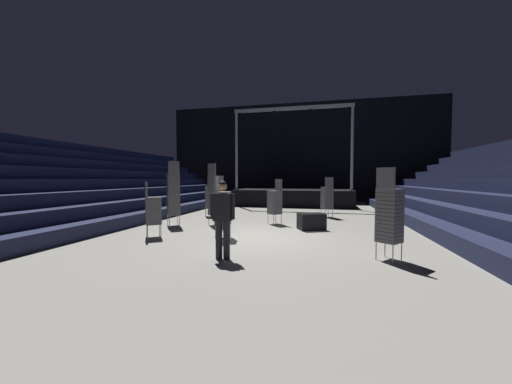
% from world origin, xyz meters
% --- Properties ---
extents(ground_plane, '(22.00, 30.00, 0.10)m').
position_xyz_m(ground_plane, '(0.00, 0.00, -0.05)').
color(ground_plane, gray).
extents(arena_end_wall, '(22.00, 0.30, 8.00)m').
position_xyz_m(arena_end_wall, '(0.00, 15.00, 4.00)').
color(arena_end_wall, black).
rests_on(arena_end_wall, ground_plane).
extents(bleacher_bank_left, '(6.00, 24.00, 3.60)m').
position_xyz_m(bleacher_bank_left, '(-8.00, 1.00, 1.80)').
color(bleacher_bank_left, '#191E38').
rests_on(bleacher_bank_left, ground_plane).
extents(stage_riser, '(7.68, 3.54, 6.27)m').
position_xyz_m(stage_riser, '(0.00, 10.72, 0.63)').
color(stage_riser, black).
rests_on(stage_riser, ground_plane).
extents(man_with_tie, '(0.57, 0.25, 1.77)m').
position_xyz_m(man_with_tie, '(-0.30, -2.49, 1.00)').
color(man_with_tie, black).
rests_on(man_with_tie, ground_plane).
extents(chair_stack_front_left, '(0.57, 0.57, 1.88)m').
position_xyz_m(chair_stack_front_left, '(-3.36, 4.14, 0.94)').
color(chair_stack_front_left, '#B2B5BA').
rests_on(chair_stack_front_left, ground_plane).
extents(chair_stack_front_right, '(0.58, 0.58, 2.39)m').
position_xyz_m(chair_stack_front_right, '(-2.19, 1.89, 1.19)').
color(chair_stack_front_right, '#B2B5BA').
rests_on(chair_stack_front_right, ground_plane).
extents(chair_stack_mid_left, '(0.60, 0.60, 1.88)m').
position_xyz_m(chair_stack_mid_left, '(2.10, 5.17, 0.94)').
color(chair_stack_mid_left, '#B2B5BA').
rests_on(chair_stack_mid_left, ground_plane).
extents(chair_stack_mid_right, '(0.50, 0.50, 1.88)m').
position_xyz_m(chair_stack_mid_right, '(-1.08, -0.37, 0.94)').
color(chair_stack_mid_right, '#B2B5BA').
rests_on(chair_stack_mid_right, ground_plane).
extents(chair_stack_mid_centre, '(0.62, 0.62, 1.79)m').
position_xyz_m(chair_stack_mid_centre, '(0.04, 2.64, 0.90)').
color(chair_stack_mid_centre, '#B2B5BA').
rests_on(chair_stack_mid_centre, ground_plane).
extents(chair_stack_rear_left, '(0.62, 0.62, 2.48)m').
position_xyz_m(chair_stack_rear_left, '(-3.70, 1.34, 1.24)').
color(chair_stack_rear_left, '#B2B5BA').
rests_on(chair_stack_rear_left, ground_plane).
extents(chair_stack_rear_right, '(0.62, 0.62, 1.71)m').
position_xyz_m(chair_stack_rear_right, '(-3.21, -0.74, 0.86)').
color(chair_stack_rear_right, '#B2B5BA').
rests_on(chair_stack_rear_right, ground_plane).
extents(chair_stack_rear_centre, '(0.62, 0.62, 2.05)m').
position_xyz_m(chair_stack_rear_centre, '(3.31, -1.72, 1.03)').
color(chair_stack_rear_centre, '#B2B5BA').
rests_on(chair_stack_rear_centre, ground_plane).
extents(equipment_road_case, '(1.07, 0.92, 0.58)m').
position_xyz_m(equipment_road_case, '(1.51, 1.71, 0.29)').
color(equipment_road_case, black).
rests_on(equipment_road_case, ground_plane).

